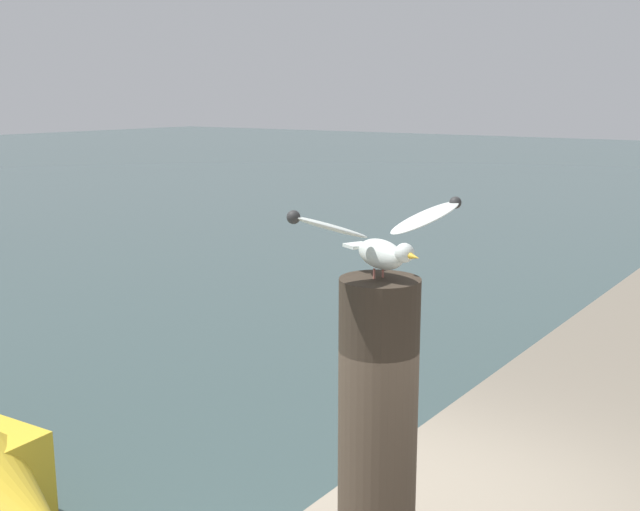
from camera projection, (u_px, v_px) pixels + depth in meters
name	position (u px, v px, depth m)	size (l,w,h in m)	color
mooring_post	(378.00, 428.00, 2.73)	(0.28, 0.28, 1.09)	#382D23
seagull	(381.00, 241.00, 2.59)	(0.67, 0.40, 0.26)	#C67060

